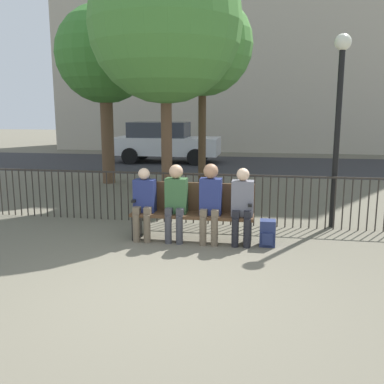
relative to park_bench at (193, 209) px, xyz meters
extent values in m
plane|color=#605B4C|center=(0.00, -2.11, -0.50)|extent=(80.00, 80.00, 0.00)
cube|color=#4C331E|center=(0.00, -0.08, -0.07)|extent=(1.97, 0.45, 0.05)
cube|color=#4C331E|center=(0.00, 0.11, 0.19)|extent=(1.97, 0.05, 0.47)
cube|color=black|center=(-0.92, -0.08, -0.30)|extent=(0.06, 0.38, 0.40)
cube|color=black|center=(0.92, -0.08, -0.30)|extent=(0.06, 0.38, 0.40)
cube|color=black|center=(-0.92, -0.08, 0.15)|extent=(0.06, 0.38, 0.04)
cube|color=black|center=(0.92, -0.08, 0.15)|extent=(0.06, 0.38, 0.04)
cylinder|color=brown|center=(-0.87, -0.30, -0.27)|extent=(0.11, 0.11, 0.45)
cylinder|color=brown|center=(-0.69, -0.30, -0.27)|extent=(0.11, 0.11, 0.45)
cube|color=brown|center=(-0.87, -0.20, 0.00)|extent=(0.11, 0.20, 0.12)
cube|color=brown|center=(-0.69, -0.20, 0.00)|extent=(0.11, 0.20, 0.12)
cube|color=navy|center=(-0.78, -0.08, 0.22)|extent=(0.34, 0.22, 0.53)
sphere|color=beige|center=(-0.78, -0.10, 0.58)|extent=(0.19, 0.19, 0.19)
cylinder|color=#3D3D42|center=(-0.34, -0.30, -0.27)|extent=(0.11, 0.11, 0.45)
cylinder|color=#3D3D42|center=(-0.16, -0.30, -0.27)|extent=(0.11, 0.11, 0.45)
cube|color=#3D3D42|center=(-0.34, -0.20, 0.00)|extent=(0.11, 0.20, 0.12)
cube|color=#3D3D42|center=(-0.16, -0.20, 0.00)|extent=(0.11, 0.20, 0.12)
cube|color=#335B33|center=(-0.25, -0.08, 0.23)|extent=(0.34, 0.22, 0.56)
sphere|color=tan|center=(-0.25, -0.10, 0.63)|extent=(0.22, 0.22, 0.22)
cylinder|color=brown|center=(0.21, -0.30, -0.27)|extent=(0.11, 0.11, 0.45)
cylinder|color=brown|center=(0.39, -0.30, -0.27)|extent=(0.11, 0.11, 0.45)
cube|color=brown|center=(0.21, -0.20, 0.00)|extent=(0.11, 0.20, 0.12)
cube|color=brown|center=(0.39, -0.20, 0.00)|extent=(0.11, 0.20, 0.12)
cube|color=navy|center=(0.30, -0.08, 0.24)|extent=(0.34, 0.22, 0.58)
sphere|color=#A37556|center=(0.30, -0.10, 0.64)|extent=(0.23, 0.23, 0.23)
cylinder|color=black|center=(0.71, -0.30, -0.27)|extent=(0.11, 0.11, 0.45)
cylinder|color=black|center=(0.89, -0.30, -0.27)|extent=(0.11, 0.11, 0.45)
cube|color=black|center=(0.71, -0.20, 0.00)|extent=(0.11, 0.20, 0.12)
cube|color=black|center=(0.89, -0.20, 0.00)|extent=(0.11, 0.20, 0.12)
cube|color=slate|center=(0.80, -0.08, 0.23)|extent=(0.34, 0.22, 0.56)
sphere|color=beige|center=(0.80, -0.10, 0.60)|extent=(0.20, 0.20, 0.20)
cube|color=navy|center=(1.20, -0.15, -0.30)|extent=(0.24, 0.22, 0.41)
cube|color=navy|center=(1.20, -0.28, -0.36)|extent=(0.17, 0.04, 0.18)
cylinder|color=#2D2823|center=(-4.08, 0.99, -0.02)|extent=(0.02, 0.02, 0.95)
cylinder|color=#2D2823|center=(-3.94, 0.99, -0.02)|extent=(0.02, 0.02, 0.95)
cylinder|color=#2D2823|center=(-3.80, 0.99, -0.02)|extent=(0.02, 0.02, 0.95)
cylinder|color=#2D2823|center=(-3.66, 0.99, -0.02)|extent=(0.02, 0.02, 0.95)
cylinder|color=#2D2823|center=(-3.52, 0.99, -0.02)|extent=(0.02, 0.02, 0.95)
cylinder|color=#2D2823|center=(-3.38, 0.99, -0.02)|extent=(0.02, 0.02, 0.95)
cylinder|color=#2D2823|center=(-3.24, 0.99, -0.02)|extent=(0.02, 0.02, 0.95)
cylinder|color=#2D2823|center=(-3.10, 0.99, -0.02)|extent=(0.02, 0.02, 0.95)
cylinder|color=#2D2823|center=(-2.96, 0.99, -0.02)|extent=(0.02, 0.02, 0.95)
cylinder|color=#2D2823|center=(-2.82, 0.99, -0.02)|extent=(0.02, 0.02, 0.95)
cylinder|color=#2D2823|center=(-2.68, 0.99, -0.02)|extent=(0.02, 0.02, 0.95)
cylinder|color=#2D2823|center=(-2.54, 0.99, -0.02)|extent=(0.02, 0.02, 0.95)
cylinder|color=#2D2823|center=(-2.40, 0.99, -0.02)|extent=(0.02, 0.02, 0.95)
cylinder|color=#2D2823|center=(-2.26, 0.99, -0.02)|extent=(0.02, 0.02, 0.95)
cylinder|color=#2D2823|center=(-2.12, 0.99, -0.02)|extent=(0.02, 0.02, 0.95)
cylinder|color=#2D2823|center=(-1.98, 0.99, -0.02)|extent=(0.02, 0.02, 0.95)
cylinder|color=#2D2823|center=(-1.84, 0.99, -0.02)|extent=(0.02, 0.02, 0.95)
cylinder|color=#2D2823|center=(-1.70, 0.99, -0.02)|extent=(0.02, 0.02, 0.95)
cylinder|color=#2D2823|center=(-1.56, 0.99, -0.02)|extent=(0.02, 0.02, 0.95)
cylinder|color=#2D2823|center=(-1.42, 0.99, -0.02)|extent=(0.02, 0.02, 0.95)
cylinder|color=#2D2823|center=(-1.28, 0.99, -0.02)|extent=(0.02, 0.02, 0.95)
cylinder|color=#2D2823|center=(-1.14, 0.99, -0.02)|extent=(0.02, 0.02, 0.95)
cylinder|color=#2D2823|center=(-1.00, 0.99, -0.02)|extent=(0.02, 0.02, 0.95)
cylinder|color=#2D2823|center=(-0.86, 0.99, -0.02)|extent=(0.02, 0.02, 0.95)
cylinder|color=#2D2823|center=(-0.72, 0.99, -0.02)|extent=(0.02, 0.02, 0.95)
cylinder|color=#2D2823|center=(-0.58, 0.99, -0.02)|extent=(0.02, 0.02, 0.95)
cylinder|color=#2D2823|center=(-0.44, 0.99, -0.02)|extent=(0.02, 0.02, 0.95)
cylinder|color=#2D2823|center=(-0.30, 0.99, -0.02)|extent=(0.02, 0.02, 0.95)
cylinder|color=#2D2823|center=(-0.16, 0.99, -0.02)|extent=(0.02, 0.02, 0.95)
cylinder|color=#2D2823|center=(-0.02, 0.99, -0.02)|extent=(0.02, 0.02, 0.95)
cylinder|color=#2D2823|center=(0.12, 0.99, -0.02)|extent=(0.02, 0.02, 0.95)
cylinder|color=#2D2823|center=(0.26, 0.99, -0.02)|extent=(0.02, 0.02, 0.95)
cylinder|color=#2D2823|center=(0.40, 0.99, -0.02)|extent=(0.02, 0.02, 0.95)
cylinder|color=#2D2823|center=(0.54, 0.99, -0.02)|extent=(0.02, 0.02, 0.95)
cylinder|color=#2D2823|center=(0.68, 0.99, -0.02)|extent=(0.02, 0.02, 0.95)
cylinder|color=#2D2823|center=(0.82, 0.99, -0.02)|extent=(0.02, 0.02, 0.95)
cylinder|color=#2D2823|center=(0.96, 0.99, -0.02)|extent=(0.02, 0.02, 0.95)
cylinder|color=#2D2823|center=(1.10, 0.99, -0.02)|extent=(0.02, 0.02, 0.95)
cylinder|color=#2D2823|center=(1.24, 0.99, -0.02)|extent=(0.02, 0.02, 0.95)
cylinder|color=#2D2823|center=(1.38, 0.99, -0.02)|extent=(0.02, 0.02, 0.95)
cylinder|color=#2D2823|center=(1.52, 0.99, -0.02)|extent=(0.02, 0.02, 0.95)
cylinder|color=#2D2823|center=(1.66, 0.99, -0.02)|extent=(0.02, 0.02, 0.95)
cylinder|color=#2D2823|center=(1.80, 0.99, -0.02)|extent=(0.02, 0.02, 0.95)
cylinder|color=#2D2823|center=(1.94, 0.99, -0.02)|extent=(0.02, 0.02, 0.95)
cylinder|color=#2D2823|center=(2.08, 0.99, -0.02)|extent=(0.02, 0.02, 0.95)
cylinder|color=#2D2823|center=(2.22, 0.99, -0.02)|extent=(0.02, 0.02, 0.95)
cylinder|color=#2D2823|center=(2.36, 0.99, -0.02)|extent=(0.02, 0.02, 0.95)
cylinder|color=#2D2823|center=(2.50, 0.99, -0.02)|extent=(0.02, 0.02, 0.95)
cylinder|color=#2D2823|center=(2.64, 0.99, -0.02)|extent=(0.02, 0.02, 0.95)
cylinder|color=#2D2823|center=(2.78, 0.99, -0.02)|extent=(0.02, 0.02, 0.95)
cylinder|color=#2D2823|center=(2.92, 0.99, -0.02)|extent=(0.02, 0.02, 0.95)
cylinder|color=#2D2823|center=(3.06, 0.99, -0.02)|extent=(0.02, 0.02, 0.95)
cube|color=#2D2823|center=(0.00, 0.99, 0.43)|extent=(9.00, 0.03, 0.03)
cylinder|color=#4C3823|center=(-0.46, 4.10, 0.98)|extent=(0.19, 0.19, 2.97)
sphere|color=#478438|center=(-0.46, 4.10, 3.14)|extent=(2.46, 2.46, 2.46)
cylinder|color=brown|center=(-0.98, 2.36, 0.96)|extent=(0.24, 0.24, 2.92)
sphere|color=#478438|center=(-0.98, 2.36, 3.30)|extent=(3.18, 3.18, 3.18)
cylinder|color=brown|center=(-3.35, 5.06, 0.94)|extent=(0.36, 0.36, 2.87)
sphere|color=#38752D|center=(-3.35, 5.06, 3.11)|extent=(2.69, 2.69, 2.69)
cylinder|color=black|center=(2.35, 1.16, 1.06)|extent=(0.10, 0.10, 3.12)
sphere|color=silver|center=(2.35, 1.16, 2.70)|extent=(0.28, 0.28, 0.28)
cube|color=#2B2B2D|center=(0.00, 9.89, -0.50)|extent=(24.00, 6.00, 0.01)
cube|color=silver|center=(-2.81, 10.26, 0.17)|extent=(4.20, 1.70, 0.70)
cube|color=#2D333D|center=(-3.12, 10.26, 0.82)|extent=(2.31, 1.56, 0.60)
cylinder|color=black|center=(-1.51, 9.39, -0.18)|extent=(0.64, 0.20, 0.64)
cylinder|color=black|center=(-1.51, 11.13, -0.18)|extent=(0.64, 0.20, 0.64)
cylinder|color=black|center=(-4.11, 9.39, -0.18)|extent=(0.64, 0.20, 0.64)
cylinder|color=black|center=(-4.11, 11.13, -0.18)|extent=(0.64, 0.20, 0.64)
camera|label=1|loc=(1.14, -6.66, 1.57)|focal=40.00mm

